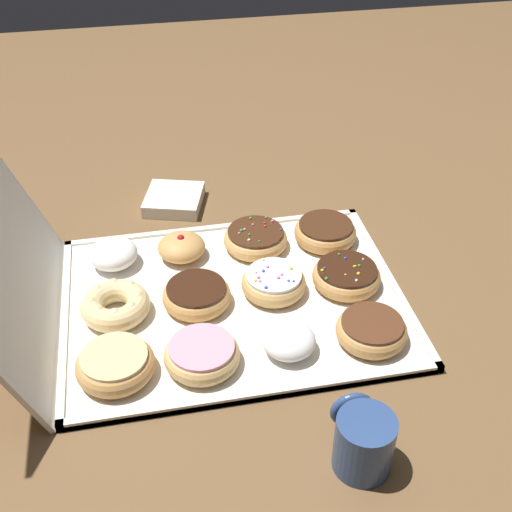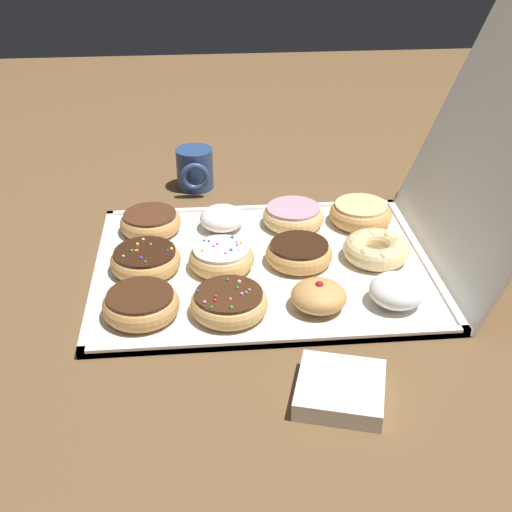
{
  "view_description": "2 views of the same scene",
  "coord_description": "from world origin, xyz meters",
  "px_view_note": "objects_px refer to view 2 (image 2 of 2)",
  "views": [
    {
      "loc": [
        -0.84,
        0.13,
        0.75
      ],
      "look_at": [
        0.05,
        -0.05,
        0.06
      ],
      "focal_mm": 46.22,
      "sensor_mm": 36.0,
      "label": 1
    },
    {
      "loc": [
        0.98,
        -0.1,
        0.61
      ],
      "look_at": [
        0.02,
        -0.01,
        0.04
      ],
      "focal_mm": 47.03,
      "sensor_mm": 36.0,
      "label": 2
    }
  ],
  "objects_px": {
    "sprinkle_donut_5": "(229,302)",
    "chocolate_frosted_donut_7": "(299,253)",
    "donut_box": "(263,266)",
    "chocolate_frosted_donut_2": "(141,304)",
    "powdered_filled_donut_3": "(222,218)",
    "napkin_stack": "(340,389)",
    "glazed_ring_donut_9": "(361,213)",
    "chocolate_frosted_donut_0": "(150,222)",
    "jelly_filled_donut_8": "(319,296)",
    "powdered_filled_donut_11": "(397,291)",
    "pink_frosted_donut_6": "(293,216)",
    "sprinkle_donut_1": "(146,258)",
    "coffee_mug": "(195,168)",
    "sprinkle_donut_4": "(222,258)",
    "cruller_donut_10": "(376,250)"
  },
  "relations": [
    {
      "from": "jelly_filled_donut_8",
      "to": "pink_frosted_donut_6",
      "type": "bearing_deg",
      "value": -179.69
    },
    {
      "from": "pink_frosted_donut_6",
      "to": "sprinkle_donut_4",
      "type": "bearing_deg",
      "value": -44.67
    },
    {
      "from": "donut_box",
      "to": "jelly_filled_donut_8",
      "type": "distance_m",
      "value": 0.16
    },
    {
      "from": "sprinkle_donut_5",
      "to": "donut_box",
      "type": "bearing_deg",
      "value": 154.64
    },
    {
      "from": "sprinkle_donut_1",
      "to": "glazed_ring_donut_9",
      "type": "height_order",
      "value": "same"
    },
    {
      "from": "powdered_filled_donut_3",
      "to": "napkin_stack",
      "type": "bearing_deg",
      "value": 15.94
    },
    {
      "from": "chocolate_frosted_donut_2",
      "to": "napkin_stack",
      "type": "height_order",
      "value": "chocolate_frosted_donut_2"
    },
    {
      "from": "sprinkle_donut_1",
      "to": "sprinkle_donut_4",
      "type": "xyz_separation_m",
      "value": [
        0.01,
        0.13,
        0.0
      ]
    },
    {
      "from": "chocolate_frosted_donut_2",
      "to": "chocolate_frosted_donut_0",
      "type": "bearing_deg",
      "value": 179.55
    },
    {
      "from": "sprinkle_donut_5",
      "to": "coffee_mug",
      "type": "relative_size",
      "value": 1.21
    },
    {
      "from": "powdered_filled_donut_3",
      "to": "pink_frosted_donut_6",
      "type": "relative_size",
      "value": 0.72
    },
    {
      "from": "chocolate_frosted_donut_0",
      "to": "jelly_filled_donut_8",
      "type": "distance_m",
      "value": 0.38
    },
    {
      "from": "sprinkle_donut_1",
      "to": "chocolate_frosted_donut_2",
      "type": "distance_m",
      "value": 0.14
    },
    {
      "from": "chocolate_frosted_donut_2",
      "to": "pink_frosted_donut_6",
      "type": "xyz_separation_m",
      "value": [
        -0.27,
        0.27,
        -0.0
      ]
    },
    {
      "from": "chocolate_frosted_donut_2",
      "to": "sprinkle_donut_4",
      "type": "relative_size",
      "value": 1.06
    },
    {
      "from": "donut_box",
      "to": "sprinkle_donut_4",
      "type": "height_order",
      "value": "sprinkle_donut_4"
    },
    {
      "from": "sprinkle_donut_5",
      "to": "chocolate_frosted_donut_7",
      "type": "distance_m",
      "value": 0.19
    },
    {
      "from": "chocolate_frosted_donut_0",
      "to": "coffee_mug",
      "type": "bearing_deg",
      "value": 157.67
    },
    {
      "from": "cruller_donut_10",
      "to": "powdered_filled_donut_3",
      "type": "bearing_deg",
      "value": -118.31
    },
    {
      "from": "sprinkle_donut_4",
      "to": "powdered_filled_donut_11",
      "type": "bearing_deg",
      "value": 63.8
    },
    {
      "from": "chocolate_frosted_donut_7",
      "to": "jelly_filled_donut_8",
      "type": "relative_size",
      "value": 1.33
    },
    {
      "from": "chocolate_frosted_donut_2",
      "to": "glazed_ring_donut_9",
      "type": "xyz_separation_m",
      "value": [
        -0.27,
        0.4,
        0.0
      ]
    },
    {
      "from": "donut_box",
      "to": "powdered_filled_donut_11",
      "type": "xyz_separation_m",
      "value": [
        0.14,
        0.19,
        0.03
      ]
    },
    {
      "from": "chocolate_frosted_donut_0",
      "to": "powdered_filled_donut_3",
      "type": "xyz_separation_m",
      "value": [
        0.0,
        0.13,
        0.0
      ]
    },
    {
      "from": "glazed_ring_donut_9",
      "to": "napkin_stack",
      "type": "height_order",
      "value": "glazed_ring_donut_9"
    },
    {
      "from": "chocolate_frosted_donut_2",
      "to": "jelly_filled_donut_8",
      "type": "distance_m",
      "value": 0.27
    },
    {
      "from": "sprinkle_donut_1",
      "to": "chocolate_frosted_donut_0",
      "type": "bearing_deg",
      "value": 179.1
    },
    {
      "from": "powdered_filled_donut_11",
      "to": "cruller_donut_10",
      "type": "bearing_deg",
      "value": 179.52
    },
    {
      "from": "chocolate_frosted_donut_2",
      "to": "sprinkle_donut_4",
      "type": "bearing_deg",
      "value": 134.78
    },
    {
      "from": "sprinkle_donut_4",
      "to": "glazed_ring_donut_9",
      "type": "xyz_separation_m",
      "value": [
        -0.14,
        0.27,
        0.0
      ]
    },
    {
      "from": "chocolate_frosted_donut_0",
      "to": "coffee_mug",
      "type": "relative_size",
      "value": 1.15
    },
    {
      "from": "chocolate_frosted_donut_0",
      "to": "sprinkle_donut_5",
      "type": "height_order",
      "value": "sprinkle_donut_5"
    },
    {
      "from": "chocolate_frosted_donut_0",
      "to": "sprinkle_donut_4",
      "type": "xyz_separation_m",
      "value": [
        0.14,
        0.13,
        0.0
      ]
    },
    {
      "from": "chocolate_frosted_donut_7",
      "to": "sprinkle_donut_1",
      "type": "bearing_deg",
      "value": -91.18
    },
    {
      "from": "chocolate_frosted_donut_0",
      "to": "chocolate_frosted_donut_2",
      "type": "relative_size",
      "value": 0.96
    },
    {
      "from": "chocolate_frosted_donut_2",
      "to": "chocolate_frosted_donut_7",
      "type": "distance_m",
      "value": 0.29
    },
    {
      "from": "sprinkle_donut_1",
      "to": "cruller_donut_10",
      "type": "relative_size",
      "value": 1.04
    },
    {
      "from": "glazed_ring_donut_9",
      "to": "jelly_filled_donut_8",
      "type": "bearing_deg",
      "value": -25.13
    },
    {
      "from": "sprinkle_donut_1",
      "to": "coffee_mug",
      "type": "relative_size",
      "value": 1.21
    },
    {
      "from": "chocolate_frosted_donut_0",
      "to": "napkin_stack",
      "type": "distance_m",
      "value": 0.54
    },
    {
      "from": "chocolate_frosted_donut_7",
      "to": "cruller_donut_10",
      "type": "height_order",
      "value": "cruller_donut_10"
    },
    {
      "from": "chocolate_frosted_donut_2",
      "to": "powdered_filled_donut_11",
      "type": "distance_m",
      "value": 0.39
    },
    {
      "from": "chocolate_frosted_donut_2",
      "to": "glazed_ring_donut_9",
      "type": "relative_size",
      "value": 0.99
    },
    {
      "from": "donut_box",
      "to": "sprinkle_donut_4",
      "type": "distance_m",
      "value": 0.08
    },
    {
      "from": "pink_frosted_donut_6",
      "to": "napkin_stack",
      "type": "relative_size",
      "value": 1.03
    },
    {
      "from": "donut_box",
      "to": "chocolate_frosted_donut_2",
      "type": "height_order",
      "value": "chocolate_frosted_donut_2"
    },
    {
      "from": "powdered_filled_donut_3",
      "to": "powdered_filled_donut_11",
      "type": "bearing_deg",
      "value": 43.47
    },
    {
      "from": "sprinkle_donut_5",
      "to": "sprinkle_donut_1",
      "type": "bearing_deg",
      "value": -137.01
    },
    {
      "from": "sprinkle_donut_5",
      "to": "pink_frosted_donut_6",
      "type": "height_order",
      "value": "sprinkle_donut_5"
    },
    {
      "from": "cruller_donut_10",
      "to": "chocolate_frosted_donut_2",
      "type": "bearing_deg",
      "value": -71.93
    }
  ]
}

